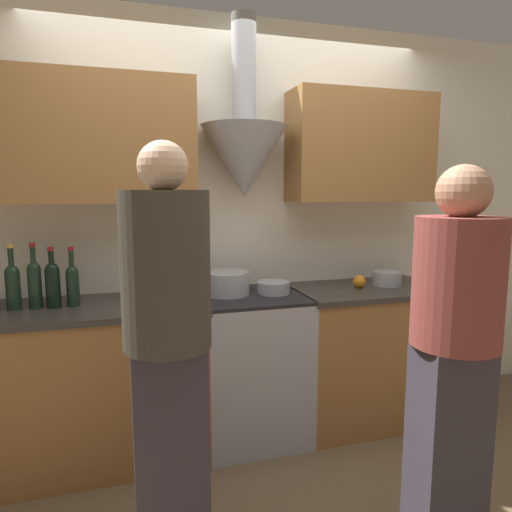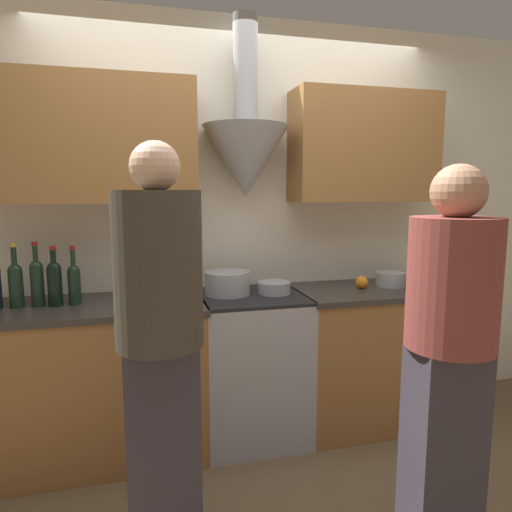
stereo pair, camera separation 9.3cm
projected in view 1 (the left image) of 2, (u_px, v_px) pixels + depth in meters
The scene contains 15 objects.
ground_plane at pixel (267, 461), 2.59m from camera, with size 12.00×12.00×0.00m, color brown.
wall_back at pixel (234, 201), 2.93m from camera, with size 8.40×0.53×2.60m.
counter_left at pixel (98, 383), 2.57m from camera, with size 1.19×0.62×0.90m.
counter_right at pixel (365, 353), 3.04m from camera, with size 0.98×0.62×0.90m.
stove_range at pixel (251, 365), 2.82m from camera, with size 0.62×0.60×0.90m.
wine_bottle_1 at pixel (13, 284), 2.39m from camera, with size 0.07×0.07×0.35m.
wine_bottle_2 at pixel (35, 282), 2.42m from camera, with size 0.07×0.07×0.35m.
wine_bottle_3 at pixel (53, 282), 2.43m from camera, with size 0.08×0.08×0.33m.
wine_bottle_4 at pixel (73, 283), 2.47m from camera, with size 0.07×0.07×0.33m.
stock_pot at pixel (227, 283), 2.75m from camera, with size 0.27×0.27×0.14m.
mixing_bowl at pixel (273, 287), 2.79m from camera, with size 0.20×0.20×0.07m.
orange_fruit at pixel (359, 282), 2.95m from camera, with size 0.08×0.08×0.08m.
saucepan at pixel (387, 278), 3.04m from camera, with size 0.19×0.19×0.09m.
person_foreground_left at pixel (168, 341), 1.77m from camera, with size 0.34×0.34×1.70m.
person_foreground_right at pixel (454, 349), 1.82m from camera, with size 0.34×0.34×1.62m.
Camera 1 is at (-0.74, -2.28, 1.51)m, focal length 32.00 mm.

